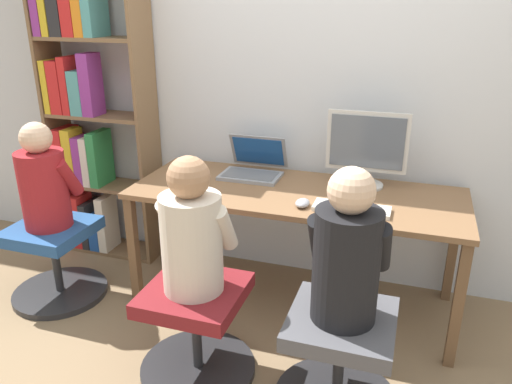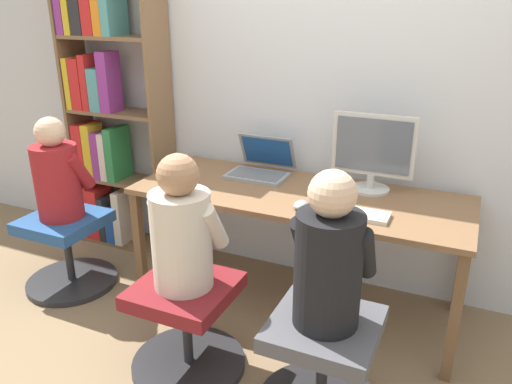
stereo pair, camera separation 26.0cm
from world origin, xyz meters
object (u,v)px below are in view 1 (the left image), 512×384
object	(u,v)px
keyboard	(352,208)
person_at_monitor	(347,254)
laptop	(253,167)
bookshelf	(86,117)
person_near_shelf	(43,182)
person_at_laptop	(192,233)
office_chair_side	(56,259)
desktop_monitor	(366,150)
office_chair_right	(196,329)
office_chair_left	(339,360)

from	to	relation	value
keyboard	person_at_monitor	bearing A→B (deg)	-84.02
laptop	bookshelf	xyz separation A→B (m)	(-1.18, 0.04, 0.22)
laptop	person_near_shelf	bearing A→B (deg)	-151.94
person_at_monitor	person_at_laptop	bearing A→B (deg)	179.42
bookshelf	person_near_shelf	world-z (taller)	bookshelf
bookshelf	keyboard	bearing A→B (deg)	-12.54
bookshelf	office_chair_side	size ratio (longest dim) A/B	3.54
keyboard	desktop_monitor	bearing A→B (deg)	87.86
bookshelf	person_near_shelf	distance (m)	0.66
person_at_laptop	bookshelf	size ratio (longest dim) A/B	0.32
desktop_monitor	office_chair_right	distance (m)	1.31
office_chair_left	office_chair_side	distance (m)	1.79
keyboard	person_at_laptop	bearing A→B (deg)	-138.13
keyboard	office_chair_side	distance (m)	1.77
keyboard	office_chair_left	bearing A→B (deg)	-84.07
person_at_monitor	person_at_laptop	xyz separation A→B (m)	(-0.67, 0.01, -0.01)
desktop_monitor	laptop	size ratio (longest dim) A/B	1.26
office_chair_side	person_near_shelf	distance (m)	0.49
laptop	person_at_laptop	distance (m)	0.92
desktop_monitor	office_chair_side	size ratio (longest dim) A/B	0.80
office_chair_left	person_at_laptop	world-z (taller)	person_at_laptop
office_chair_left	person_at_monitor	distance (m)	0.51
laptop	keyboard	world-z (taller)	laptop
office_chair_side	person_near_shelf	bearing A→B (deg)	90.00
keyboard	person_at_monitor	world-z (taller)	person_at_monitor
keyboard	office_chair_side	world-z (taller)	keyboard
bookshelf	office_chair_right	bearing A→B (deg)	-38.58
desktop_monitor	office_chair_right	world-z (taller)	desktop_monitor
laptop	office_chair_side	bearing A→B (deg)	-151.75
desktop_monitor	office_chair_left	xyz separation A→B (m)	(0.04, -0.94, -0.67)
person_at_monitor	person_near_shelf	size ratio (longest dim) A/B	1.06
keyboard	office_chair_left	xyz separation A→B (m)	(0.06, -0.56, -0.47)
office_chair_left	person_near_shelf	distance (m)	1.86
desktop_monitor	person_at_laptop	distance (m)	1.14
person_at_laptop	person_near_shelf	distance (m)	1.14
office_chair_right	office_chair_side	distance (m)	1.14
bookshelf	office_chair_side	bearing A→B (deg)	-78.49
keyboard	office_chair_left	distance (m)	0.74
person_near_shelf	laptop	bearing A→B (deg)	28.06
office_chair_right	person_near_shelf	xyz separation A→B (m)	(-1.08, 0.36, 0.49)
laptop	person_at_laptop	size ratio (longest dim) A/B	0.56
office_chair_right	office_chair_side	bearing A→B (deg)	161.88
person_at_laptop	person_at_monitor	bearing A→B (deg)	-0.58
office_chair_left	person_at_laptop	xyz separation A→B (m)	(-0.67, 0.01, 0.50)
laptop	person_at_laptop	bearing A→B (deg)	-88.40
office_chair_left	office_chair_right	world-z (taller)	same
office_chair_left	person_at_laptop	bearing A→B (deg)	179.03
keyboard	person_near_shelf	size ratio (longest dim) A/B	0.62
person_at_monitor	desktop_monitor	bearing A→B (deg)	92.72
laptop	person_near_shelf	world-z (taller)	person_near_shelf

